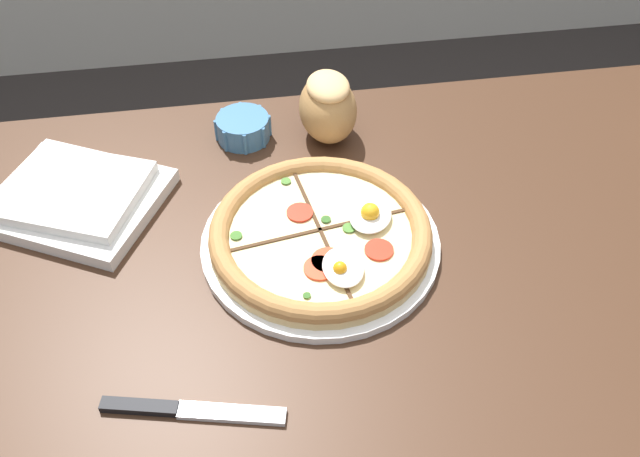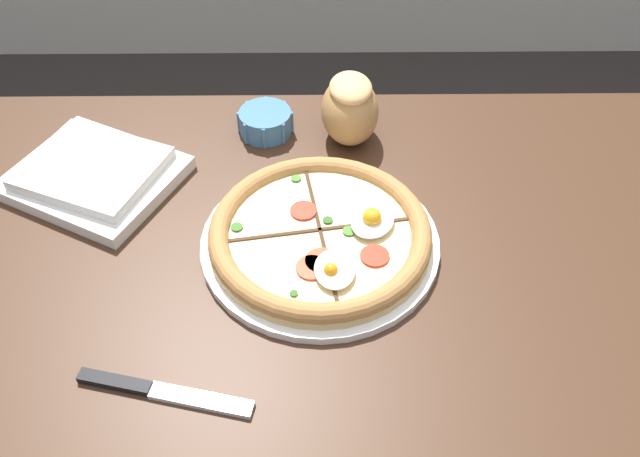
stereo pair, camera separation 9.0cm
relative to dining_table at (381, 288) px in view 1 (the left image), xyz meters
The scene contains 6 objects.
dining_table is the anchor object (origin of this frame).
pizza 0.16m from the dining_table, behind, with size 0.32×0.32×0.06m.
ramekin_bowl 0.33m from the dining_table, 124.97° to the left, with size 0.09×0.09×0.04m.
napkin_folded 0.46m from the dining_table, 162.61° to the left, with size 0.29×0.28×0.04m.
bread_piece_near 0.29m from the dining_table, 100.18° to the left, with size 0.09×0.12×0.11m.
knife_main 0.37m from the dining_table, 140.33° to the right, with size 0.20×0.06×0.01m.
Camera 1 is at (-0.19, -0.62, 1.40)m, focal length 38.00 mm.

